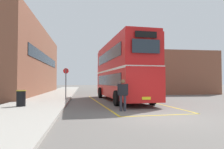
# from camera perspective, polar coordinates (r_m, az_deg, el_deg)

# --- Properties ---
(ground_plane) EXTENTS (135.60, 135.60, 0.00)m
(ground_plane) POSITION_cam_1_polar(r_m,az_deg,el_deg) (23.40, 0.44, -5.80)
(ground_plane) COLOR #66605B
(sidewalk_left) EXTENTS (4.00, 57.60, 0.14)m
(sidewalk_left) POSITION_cam_1_polar(r_m,az_deg,el_deg) (25.72, -14.91, -5.23)
(sidewalk_left) COLOR #A39E93
(sidewalk_left) RESTS_ON ground
(brick_building_left) EXTENTS (6.35, 22.45, 7.98)m
(brick_building_left) POSITION_cam_1_polar(r_m,az_deg,el_deg) (28.01, -24.21, 3.18)
(brick_building_left) COLOR brown
(brick_building_left) RESTS_ON ground
(depot_building_right) EXTENTS (7.90, 12.14, 5.37)m
(depot_building_right) POSITION_cam_1_polar(r_m,az_deg,el_deg) (31.83, 15.80, 0.14)
(depot_building_right) COLOR brown
(depot_building_right) RESTS_ON ground
(double_decker_bus) EXTENTS (3.35, 10.81, 4.75)m
(double_decker_bus) POSITION_cam_1_polar(r_m,az_deg,el_deg) (16.98, 2.68, 1.22)
(double_decker_bus) COLOR black
(double_decker_bus) RESTS_ON ground
(single_deck_bus) EXTENTS (3.33, 10.05, 3.02)m
(single_deck_bus) POSITION_cam_1_polar(r_m,az_deg,el_deg) (36.06, 2.67, -1.82)
(single_deck_bus) COLOR black
(single_deck_bus) RESTS_ON ground
(pedestrian_boarding) EXTENTS (0.57, 0.29, 1.70)m
(pedestrian_boarding) POSITION_cam_1_polar(r_m,az_deg,el_deg) (11.06, 3.01, -5.03)
(pedestrian_boarding) COLOR #2D2D38
(pedestrian_boarding) RESTS_ON ground
(litter_bin) EXTENTS (0.54, 0.54, 0.92)m
(litter_bin) POSITION_cam_1_polar(r_m,az_deg,el_deg) (13.20, -23.81, -6.02)
(litter_bin) COLOR black
(litter_bin) RESTS_ON sidewalk_left
(bus_stop_sign) EXTENTS (0.44, 0.08, 2.52)m
(bus_stop_sign) POSITION_cam_1_polar(r_m,az_deg,el_deg) (17.10, -12.62, -1.62)
(bus_stop_sign) COLOR #4C4C51
(bus_stop_sign) RESTS_ON sidewalk_left
(bay_marking_yellow) EXTENTS (5.10, 12.97, 0.01)m
(bay_marking_yellow) POSITION_cam_1_polar(r_m,az_deg,el_deg) (15.15, 4.34, -7.90)
(bay_marking_yellow) COLOR gold
(bay_marking_yellow) RESTS_ON ground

